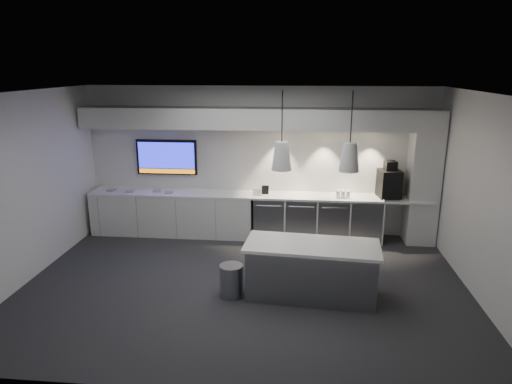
# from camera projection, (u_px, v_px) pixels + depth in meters

# --- Properties ---
(floor) EXTENTS (7.00, 7.00, 0.00)m
(floor) POSITION_uv_depth(u_px,v_px,m) (244.00, 285.00, 7.26)
(floor) COLOR #2A2A2D
(floor) RESTS_ON ground
(ceiling) EXTENTS (7.00, 7.00, 0.00)m
(ceiling) POSITION_uv_depth(u_px,v_px,m) (243.00, 93.00, 6.46)
(ceiling) COLOR black
(ceiling) RESTS_ON wall_back
(wall_back) EXTENTS (7.00, 0.00, 7.00)m
(wall_back) POSITION_uv_depth(u_px,v_px,m) (259.00, 161.00, 9.26)
(wall_back) COLOR white
(wall_back) RESTS_ON floor
(wall_front) EXTENTS (7.00, 0.00, 7.00)m
(wall_front) POSITION_uv_depth(u_px,v_px,m) (213.00, 263.00, 4.47)
(wall_front) COLOR white
(wall_front) RESTS_ON floor
(wall_left) EXTENTS (0.00, 7.00, 7.00)m
(wall_left) POSITION_uv_depth(u_px,v_px,m) (24.00, 189.00, 7.19)
(wall_left) COLOR white
(wall_left) RESTS_ON floor
(wall_right) EXTENTS (0.00, 7.00, 7.00)m
(wall_right) POSITION_uv_depth(u_px,v_px,m) (486.00, 201.00, 6.54)
(wall_right) COLOR white
(wall_right) RESTS_ON floor
(back_counter) EXTENTS (6.80, 0.65, 0.04)m
(back_counter) POSITION_uv_depth(u_px,v_px,m) (257.00, 195.00, 9.12)
(back_counter) COLOR white
(back_counter) RESTS_ON left_base_cabinets
(left_base_cabinets) EXTENTS (3.30, 0.63, 0.86)m
(left_base_cabinets) POSITION_uv_depth(u_px,v_px,m) (173.00, 214.00, 9.40)
(left_base_cabinets) COLOR silver
(left_base_cabinets) RESTS_ON floor
(fridge_unit_a) EXTENTS (0.60, 0.61, 0.85)m
(fridge_unit_a) POSITION_uv_depth(u_px,v_px,m) (270.00, 217.00, 9.21)
(fridge_unit_a) COLOR gray
(fridge_unit_a) RESTS_ON floor
(fridge_unit_b) EXTENTS (0.60, 0.61, 0.85)m
(fridge_unit_b) POSITION_uv_depth(u_px,v_px,m) (301.00, 218.00, 9.15)
(fridge_unit_b) COLOR gray
(fridge_unit_b) RESTS_ON floor
(fridge_unit_c) EXTENTS (0.60, 0.61, 0.85)m
(fridge_unit_c) POSITION_uv_depth(u_px,v_px,m) (333.00, 219.00, 9.10)
(fridge_unit_c) COLOR gray
(fridge_unit_c) RESTS_ON floor
(fridge_unit_d) EXTENTS (0.60, 0.61, 0.85)m
(fridge_unit_d) POSITION_uv_depth(u_px,v_px,m) (365.00, 220.00, 9.04)
(fridge_unit_d) COLOR gray
(fridge_unit_d) RESTS_ON floor
(backsplash) EXTENTS (4.60, 0.03, 1.30)m
(backsplash) POSITION_uv_depth(u_px,v_px,m) (318.00, 160.00, 9.12)
(backsplash) COLOR silver
(backsplash) RESTS_ON wall_back
(soffit) EXTENTS (6.90, 0.60, 0.40)m
(soffit) POSITION_uv_depth(u_px,v_px,m) (258.00, 118.00, 8.73)
(soffit) COLOR silver
(soffit) RESTS_ON wall_back
(column) EXTENTS (0.55, 0.55, 2.60)m
(column) POSITION_uv_depth(u_px,v_px,m) (424.00, 178.00, 8.73)
(column) COLOR silver
(column) RESTS_ON floor
(wall_tv) EXTENTS (1.25, 0.07, 0.72)m
(wall_tv) POSITION_uv_depth(u_px,v_px,m) (167.00, 157.00, 9.37)
(wall_tv) COLOR black
(wall_tv) RESTS_ON wall_back
(island) EXTENTS (2.04, 1.01, 0.84)m
(island) POSITION_uv_depth(u_px,v_px,m) (311.00, 270.00, 6.82)
(island) COLOR gray
(island) RESTS_ON floor
(bin) EXTENTS (0.38, 0.38, 0.50)m
(bin) POSITION_uv_depth(u_px,v_px,m) (231.00, 281.00, 6.86)
(bin) COLOR gray
(bin) RESTS_ON floor
(coffee_machine) EXTENTS (0.45, 0.61, 0.71)m
(coffee_machine) POSITION_uv_depth(u_px,v_px,m) (389.00, 183.00, 8.82)
(coffee_machine) COLOR black
(coffee_machine) RESTS_ON back_counter
(sign_black) EXTENTS (0.14, 0.03, 0.18)m
(sign_black) POSITION_uv_depth(u_px,v_px,m) (265.00, 190.00, 9.07)
(sign_black) COLOR black
(sign_black) RESTS_ON back_counter
(sign_white) EXTENTS (0.18, 0.03, 0.14)m
(sign_white) POSITION_uv_depth(u_px,v_px,m) (257.00, 192.00, 8.98)
(sign_white) COLOR white
(sign_white) RESTS_ON back_counter
(cup_cluster) EXTENTS (0.26, 0.17, 0.14)m
(cup_cluster) POSITION_uv_depth(u_px,v_px,m) (343.00, 194.00, 8.83)
(cup_cluster) COLOR silver
(cup_cluster) RESTS_ON back_counter
(tray_a) EXTENTS (0.18, 0.18, 0.02)m
(tray_a) POSITION_uv_depth(u_px,v_px,m) (111.00, 190.00, 9.35)
(tray_a) COLOR gray
(tray_a) RESTS_ON back_counter
(tray_b) EXTENTS (0.18, 0.18, 0.02)m
(tray_b) POSITION_uv_depth(u_px,v_px,m) (130.00, 191.00, 9.26)
(tray_b) COLOR gray
(tray_b) RESTS_ON back_counter
(tray_c) EXTENTS (0.18, 0.18, 0.02)m
(tray_c) POSITION_uv_depth(u_px,v_px,m) (157.00, 191.00, 9.29)
(tray_c) COLOR gray
(tray_c) RESTS_ON back_counter
(tray_d) EXTENTS (0.18, 0.18, 0.02)m
(tray_d) POSITION_uv_depth(u_px,v_px,m) (169.00, 192.00, 9.19)
(tray_d) COLOR gray
(tray_d) RESTS_ON back_counter
(pendant_left) EXTENTS (0.28, 0.28, 1.10)m
(pendant_left) POSITION_uv_depth(u_px,v_px,m) (282.00, 156.00, 6.40)
(pendant_left) COLOR silver
(pendant_left) RESTS_ON ceiling
(pendant_right) EXTENTS (0.28, 0.28, 1.10)m
(pendant_right) POSITION_uv_depth(u_px,v_px,m) (349.00, 157.00, 6.31)
(pendant_right) COLOR silver
(pendant_right) RESTS_ON ceiling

